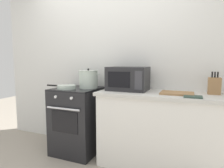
# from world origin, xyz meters

# --- Properties ---
(back_wall) EXTENTS (4.40, 0.10, 2.50)m
(back_wall) POSITION_xyz_m (0.30, 0.97, 1.25)
(back_wall) COLOR silver
(back_wall) RESTS_ON ground_plane
(lower_cabinet_right) EXTENTS (1.64, 0.56, 0.88)m
(lower_cabinet_right) POSITION_xyz_m (0.90, 0.62, 0.44)
(lower_cabinet_right) COLOR white
(lower_cabinet_right) RESTS_ON ground_plane
(countertop_right) EXTENTS (1.70, 0.60, 0.04)m
(countertop_right) POSITION_xyz_m (0.90, 0.62, 0.90)
(countertop_right) COLOR beige
(countertop_right) RESTS_ON lower_cabinet_right
(stove) EXTENTS (0.60, 0.64, 0.92)m
(stove) POSITION_xyz_m (-0.35, 0.60, 0.46)
(stove) COLOR black
(stove) RESTS_ON ground_plane
(stock_pot) EXTENTS (0.34, 0.26, 0.27)m
(stock_pot) POSITION_xyz_m (-0.20, 0.66, 1.04)
(stock_pot) COLOR silver
(stock_pot) RESTS_ON stove
(frying_pan) EXTENTS (0.45, 0.25, 0.05)m
(frying_pan) POSITION_xyz_m (-0.44, 0.48, 0.95)
(frying_pan) COLOR silver
(frying_pan) RESTS_ON stove
(microwave) EXTENTS (0.50, 0.37, 0.30)m
(microwave) POSITION_xyz_m (0.37, 0.68, 1.07)
(microwave) COLOR #232326
(microwave) RESTS_ON countertop_right
(cutting_board) EXTENTS (0.36, 0.26, 0.02)m
(cutting_board) POSITION_xyz_m (0.98, 0.60, 0.93)
(cutting_board) COLOR #997047
(cutting_board) RESTS_ON countertop_right
(knife_block) EXTENTS (0.13, 0.10, 0.25)m
(knife_block) POSITION_xyz_m (1.37, 0.74, 1.02)
(knife_block) COLOR #997047
(knife_block) RESTS_ON countertop_right
(oven_mitt) EXTENTS (0.18, 0.14, 0.02)m
(oven_mitt) POSITION_xyz_m (1.15, 0.44, 0.93)
(oven_mitt) COLOR #384C42
(oven_mitt) RESTS_ON countertop_right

